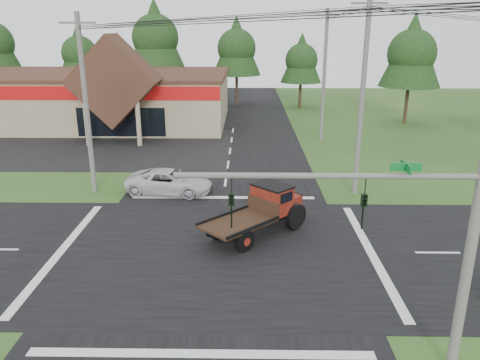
{
  "coord_description": "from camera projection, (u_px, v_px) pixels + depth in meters",
  "views": [
    {
      "loc": [
        1.41,
        -19.08,
        9.67
      ],
      "look_at": [
        1.05,
        3.72,
        2.2
      ],
      "focal_mm": 35.0,
      "sensor_mm": 36.0,
      "label": 1
    }
  ],
  "objects": [
    {
      "name": "utility_pole_ne",
      "position": [
        362.0,
        96.0,
        26.8
      ],
      "size": [
        2.0,
        0.3,
        11.5
      ],
      "color": "#595651",
      "rests_on": "ground"
    },
    {
      "name": "cvs_building",
      "position": [
        83.0,
        97.0,
        48.63
      ],
      "size": [
        30.4,
        18.2,
        9.19
      ],
      "color": "gray",
      "rests_on": "ground"
    },
    {
      "name": "parking_apron",
      "position": [
        65.0,
        147.0,
        39.42
      ],
      "size": [
        28.0,
        14.0,
        0.02
      ],
      "primitive_type": "cube",
      "color": "black",
      "rests_on": "ground"
    },
    {
      "name": "tree_row_b",
      "position": [
        79.0,
        52.0,
        59.28
      ],
      "size": [
        5.6,
        5.6,
        10.1
      ],
      "color": "#332316",
      "rests_on": "ground"
    },
    {
      "name": "tree_row_c",
      "position": [
        155.0,
        35.0,
        57.55
      ],
      "size": [
        7.28,
        7.28,
        13.13
      ],
      "color": "#332316",
      "rests_on": "ground"
    },
    {
      "name": "road_ew",
      "position": [
        216.0,
        251.0,
        21.15
      ],
      "size": [
        120.0,
        12.0,
        0.02
      ],
      "primitive_type": "cube",
      "color": "black",
      "rests_on": "ground"
    },
    {
      "name": "white_pickup",
      "position": [
        169.0,
        182.0,
        28.46
      ],
      "size": [
        5.44,
        3.03,
        1.44
      ],
      "primitive_type": "imported",
      "rotation": [
        0.0,
        0.0,
        1.44
      ],
      "color": "silver",
      "rests_on": "ground"
    },
    {
      "name": "ground",
      "position": [
        216.0,
        252.0,
        21.16
      ],
      "size": [
        120.0,
        120.0,
        0.0
      ],
      "primitive_type": "plane",
      "color": "#284A1A",
      "rests_on": "ground"
    },
    {
      "name": "utility_pole_n",
      "position": [
        324.0,
        75.0,
        40.15
      ],
      "size": [
        2.0,
        0.3,
        11.2
      ],
      "color": "#595651",
      "rests_on": "ground"
    },
    {
      "name": "tree_row_e",
      "position": [
        302.0,
        58.0,
        57.16
      ],
      "size": [
        5.04,
        5.04,
        9.09
      ],
      "color": "#332316",
      "rests_on": "ground"
    },
    {
      "name": "tree_side_ne",
      "position": [
        412.0,
        51.0,
        47.09
      ],
      "size": [
        6.16,
        6.16,
        11.11
      ],
      "color": "#332316",
      "rests_on": "ground"
    },
    {
      "name": "tree_row_d",
      "position": [
        237.0,
        46.0,
        58.77
      ],
      "size": [
        6.16,
        6.16,
        11.11
      ],
      "color": "#332316",
      "rests_on": "ground"
    },
    {
      "name": "road_ns",
      "position": [
        216.0,
        251.0,
        21.15
      ],
      "size": [
        12.0,
        120.0,
        0.02
      ],
      "primitive_type": "cube",
      "color": "black",
      "rests_on": "ground"
    },
    {
      "name": "traffic_signal_mast",
      "position": [
        410.0,
        232.0,
        12.56
      ],
      "size": [
        8.12,
        0.24,
        7.0
      ],
      "color": "#595651",
      "rests_on": "ground"
    },
    {
      "name": "utility_pole_nw",
      "position": [
        86.0,
        104.0,
        27.2
      ],
      "size": [
        2.0,
        0.3,
        10.5
      ],
      "color": "#595651",
      "rests_on": "ground"
    },
    {
      "name": "antique_flatbed_truck",
      "position": [
        256.0,
        212.0,
        22.51
      ],
      "size": [
        5.51,
        5.5,
        2.36
      ],
      "primitive_type": null,
      "rotation": [
        0.0,
        0.0,
        -0.79
      ],
      "color": "#56110C",
      "rests_on": "ground"
    }
  ]
}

